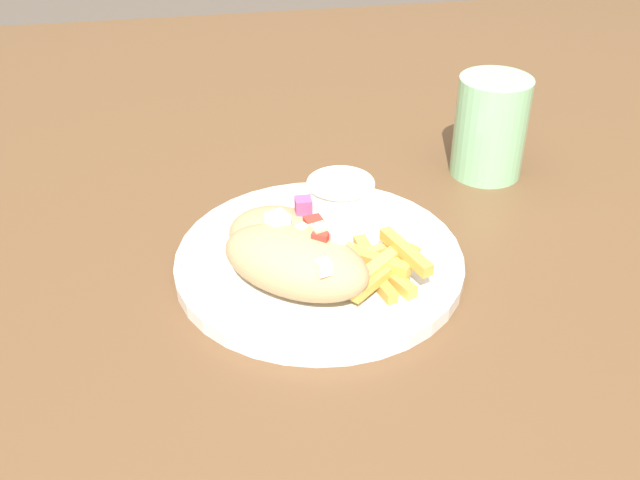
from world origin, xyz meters
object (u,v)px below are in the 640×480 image
Objects in this scene: pita_sandwich_far at (282,236)px; water_glass at (490,131)px; sauce_ramekin at (336,196)px; pita_sandwich_near at (296,261)px; plate at (320,262)px; fries_pile at (378,265)px.

pita_sandwich_far is 1.19× the size of water_glass.
pita_sandwich_far is 1.98× the size of sauce_ramekin.
pita_sandwich_near is 0.04m from pita_sandwich_far.
plate is 0.04m from pita_sandwich_far.
sauce_ramekin is 0.60× the size of water_glass.
fries_pile is (0.07, 0.00, -0.02)m from pita_sandwich_near.
pita_sandwich_near reaches higher than fries_pile.
pita_sandwich_far is at bearing -134.30° from sauce_ramekin.
pita_sandwich_near and pita_sandwich_far have the same top height.
fries_pile is at bearing 20.76° from pita_sandwich_far.
water_glass is at bearing 23.46° from sauce_ramekin.
pita_sandwich_far is 1.36× the size of fries_pile.
pita_sandwich_near is at bearing -34.40° from pita_sandwich_far.
sauce_ramekin is at bearing -156.54° from water_glass.
fries_pile is 0.25m from water_glass.
fries_pile reaches higher than plate.
water_glass is at bearing 47.50° from fries_pile.
pita_sandwich_near is 0.12m from sauce_ramekin.
pita_sandwich_near is 1.37× the size of water_glass.
pita_sandwich_far is at bearing 166.32° from plate.
plate is 0.08m from sauce_ramekin.
pita_sandwich_near is at bearing -142.07° from water_glass.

